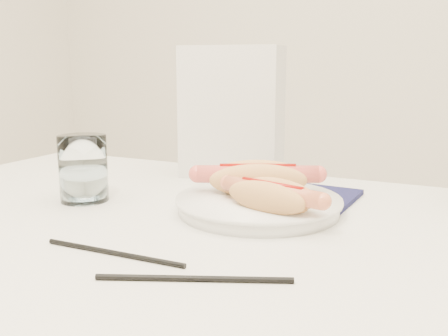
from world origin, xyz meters
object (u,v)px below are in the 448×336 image
at_px(napkin_box, 232,112).
at_px(hotdog_right, 272,196).
at_px(plate, 258,206).
at_px(water_glass, 83,168).
at_px(table, 183,261).
at_px(hotdog_left, 258,179).

bearing_deg(napkin_box, hotdog_right, -64.52).
xyz_separation_m(plate, hotdog_right, (0.04, -0.05, 0.03)).
bearing_deg(water_glass, hotdog_right, 2.28).
height_order(table, hotdog_left, hotdog_left).
bearing_deg(hotdog_right, plate, 144.41).
distance_m(hotdog_right, water_glass, 0.33).
bearing_deg(hotdog_right, hotdog_left, 139.19).
relative_size(plate, water_glass, 2.23).
relative_size(table, plate, 4.82).
distance_m(plate, hotdog_right, 0.07).
relative_size(hotdog_left, water_glass, 1.69).
height_order(plate, napkin_box, napkin_box).
distance_m(hotdog_right, napkin_box, 0.35).
xyz_separation_m(plate, hotdog_left, (-0.01, 0.03, 0.04)).
relative_size(water_glass, napkin_box, 0.42).
height_order(plate, hotdog_left, hotdog_left).
bearing_deg(napkin_box, plate, -65.63).
bearing_deg(hotdog_left, water_glass, 173.47).
distance_m(hotdog_left, napkin_box, 0.25).
bearing_deg(table, plate, 50.84).
xyz_separation_m(table, napkin_box, (-0.07, 0.33, 0.19)).
xyz_separation_m(table, hotdog_right, (0.12, 0.05, 0.10)).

